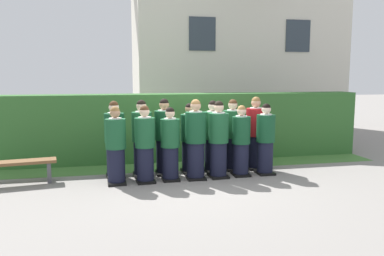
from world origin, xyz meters
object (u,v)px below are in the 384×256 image
student_rear_row_0 (115,141)px  student_rear_row_2 (165,138)px  student_front_row_0 (116,147)px  student_rear_row_5 (232,136)px  student_rear_row_1 (142,140)px  student_rear_row_4 (213,138)px  student_in_red_blazer (255,135)px  wooden_bench (20,167)px  student_front_row_4 (218,141)px  student_front_row_5 (241,142)px  student_front_row_2 (170,146)px  student_front_row_6 (265,141)px  student_front_row_1 (145,146)px  student_rear_row_3 (190,140)px  student_front_row_3 (196,141)px

student_rear_row_0 → student_rear_row_2: size_ratio=0.98×
student_front_row_0 → student_rear_row_5: (2.65, 0.65, 0.03)m
student_rear_row_1 → student_rear_row_5: student_rear_row_1 is taller
student_rear_row_0 → student_rear_row_4: 2.19m
student_front_row_0 → student_in_red_blazer: bearing=11.5°
student_rear_row_1 → wooden_bench: size_ratio=1.16×
student_front_row_4 → student_rear_row_1: student_rear_row_1 is taller
student_front_row_5 → student_rear_row_2: 1.68m
student_front_row_2 → student_front_row_6: student_front_row_6 is taller
student_front_row_1 → student_rear_row_3: student_front_row_1 is taller
student_front_row_3 → student_rear_row_0: student_front_row_3 is taller
student_rear_row_5 → student_in_red_blazer: (0.56, -0.00, 0.02)m
student_front_row_2 → student_rear_row_1: bearing=139.4°
student_front_row_2 → student_front_row_6: size_ratio=0.98×
student_front_row_6 → student_rear_row_2: bearing=168.4°
student_front_row_2 → student_rear_row_0: size_ratio=0.93×
student_front_row_2 → student_rear_row_4: student_rear_row_4 is taller
student_front_row_6 → student_rear_row_0: bearing=173.0°
student_front_row_1 → student_front_row_3: size_ratio=0.94×
student_front_row_6 → student_in_red_blazer: (-0.04, 0.52, 0.06)m
student_front_row_4 → student_front_row_6: size_ratio=1.05×
student_front_row_3 → student_rear_row_4: (0.52, 0.56, -0.03)m
student_rear_row_1 → student_rear_row_0: bearing=179.1°
student_rear_row_1 → student_rear_row_3: size_ratio=1.06×
student_front_row_2 → student_rear_row_2: 0.53m
student_front_row_4 → student_front_row_5: student_front_row_4 is taller
student_front_row_0 → student_front_row_1: student_front_row_1 is taller
student_rear_row_1 → student_rear_row_3: bearing=4.7°
student_front_row_0 → student_in_red_blazer: 3.28m
student_in_red_blazer → student_rear_row_5: bearing=179.8°
student_front_row_1 → student_front_row_6: bearing=2.7°
student_rear_row_1 → student_in_red_blazer: bearing=2.9°
student_front_row_5 → student_rear_row_2: bearing=164.0°
student_front_row_6 → student_rear_row_0: 3.29m
student_front_row_0 → student_rear_row_2: (1.06, 0.57, 0.05)m
student_front_row_4 → student_in_red_blazer: student_in_red_blazer is taller
student_rear_row_5 → wooden_bench: 4.59m
student_front_row_1 → student_front_row_5: size_ratio=1.03×
student_rear_row_1 → wooden_bench: 2.51m
student_in_red_blazer → wooden_bench: student_in_red_blazer is taller
student_front_row_6 → wooden_bench: bearing=177.4°
student_rear_row_2 → student_front_row_0: bearing=-151.6°
student_rear_row_5 → student_front_row_5: bearing=-87.6°
student_rear_row_0 → student_rear_row_3: (1.65, 0.08, -0.04)m
student_in_red_blazer → student_rear_row_0: bearing=-177.8°
student_rear_row_5 → student_in_red_blazer: size_ratio=0.97×
student_in_red_blazer → student_front_row_0: bearing=-168.5°
student_front_row_3 → student_front_row_4: 0.50m
student_front_row_5 → student_rear_row_3: (-1.04, 0.50, 0.01)m
student_rear_row_4 → student_rear_row_5: student_rear_row_5 is taller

